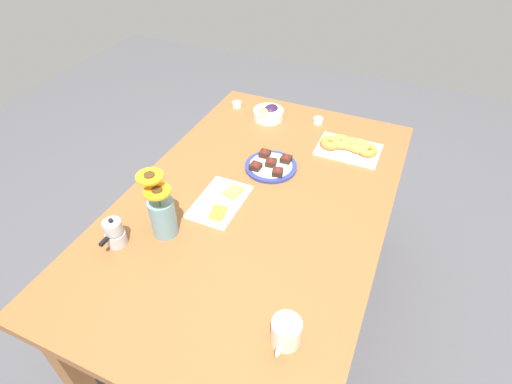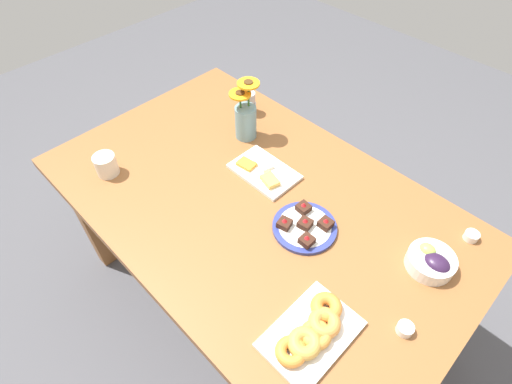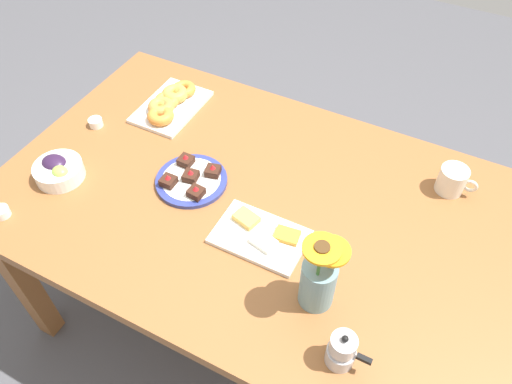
{
  "view_description": "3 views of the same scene",
  "coord_description": "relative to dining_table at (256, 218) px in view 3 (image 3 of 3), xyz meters",
  "views": [
    {
      "loc": [
        1.07,
        0.47,
        1.79
      ],
      "look_at": [
        0.0,
        0.0,
        0.78
      ],
      "focal_mm": 28.0,
      "sensor_mm": 36.0,
      "label": 1
    },
    {
      "loc": [
        -0.69,
        0.69,
        1.86
      ],
      "look_at": [
        0.0,
        0.0,
        0.78
      ],
      "focal_mm": 28.0,
      "sensor_mm": 36.0,
      "label": 2
    },
    {
      "loc": [
        0.45,
        -0.88,
        1.89
      ],
      "look_at": [
        0.0,
        0.0,
        0.78
      ],
      "focal_mm": 35.0,
      "sensor_mm": 36.0,
      "label": 3
    }
  ],
  "objects": [
    {
      "name": "grape_bowl",
      "position": [
        -0.6,
        -0.19,
        0.12
      ],
      "size": [
        0.15,
        0.15,
        0.07
      ],
      "color": "white",
      "rests_on": "dining_table"
    },
    {
      "name": "jam_cup_berry",
      "position": [
        -0.66,
        0.05,
        0.1
      ],
      "size": [
        0.05,
        0.05,
        0.03
      ],
      "color": "white",
      "rests_on": "dining_table"
    },
    {
      "name": "moka_pot",
      "position": [
        0.4,
        -0.35,
        0.13
      ],
      "size": [
        0.11,
        0.07,
        0.12
      ],
      "color": "#B7B7BC",
      "rests_on": "dining_table"
    },
    {
      "name": "jam_cup_honey",
      "position": [
        -0.64,
        -0.39,
        0.1
      ],
      "size": [
        0.05,
        0.05,
        0.03
      ],
      "color": "white",
      "rests_on": "dining_table"
    },
    {
      "name": "cheese_platter",
      "position": [
        0.08,
        -0.12,
        0.1
      ],
      "size": [
        0.26,
        0.17,
        0.03
      ],
      "color": "white",
      "rests_on": "dining_table"
    },
    {
      "name": "flower_vase",
      "position": [
        0.29,
        -0.23,
        0.18
      ],
      "size": [
        0.11,
        0.12,
        0.26
      ],
      "color": "#6B939E",
      "rests_on": "dining_table"
    },
    {
      "name": "ground_plane",
      "position": [
        0.0,
        0.0,
        -0.65
      ],
      "size": [
        6.0,
        6.0,
        0.0
      ],
      "primitive_type": "plane",
      "color": "#4C4C51"
    },
    {
      "name": "coffee_mug",
      "position": [
        0.51,
        0.31,
        0.13
      ],
      "size": [
        0.12,
        0.09,
        0.09
      ],
      "color": "silver",
      "rests_on": "dining_table"
    },
    {
      "name": "croissant_platter",
      "position": [
        -0.48,
        0.25,
        0.11
      ],
      "size": [
        0.19,
        0.29,
        0.05
      ],
      "color": "white",
      "rests_on": "dining_table"
    },
    {
      "name": "dessert_plate",
      "position": [
        -0.22,
        -0.02,
        0.1
      ],
      "size": [
        0.22,
        0.22,
        0.05
      ],
      "color": "navy",
      "rests_on": "dining_table"
    },
    {
      "name": "dining_table",
      "position": [
        0.0,
        0.0,
        0.0
      ],
      "size": [
        1.6,
        1.0,
        0.74
      ],
      "color": "brown",
      "rests_on": "ground_plane"
    }
  ]
}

